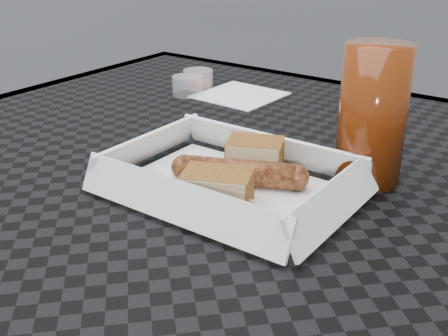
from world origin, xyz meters
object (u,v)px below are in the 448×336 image
patio_table (194,201)px  food_tray (230,189)px  bratwurst (239,172)px  drink_glass (373,115)px

patio_table → food_tray: 0.15m
patio_table → bratwurst: size_ratio=5.83×
bratwurst → patio_table: bearing=150.9°
patio_table → drink_glass: 0.26m
bratwurst → drink_glass: bearing=44.3°
patio_table → bratwurst: 0.16m
food_tray → drink_glass: bearing=47.0°
bratwurst → drink_glass: size_ratio=0.93×
bratwurst → food_tray: bearing=-102.1°
food_tray → drink_glass: size_ratio=1.49×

